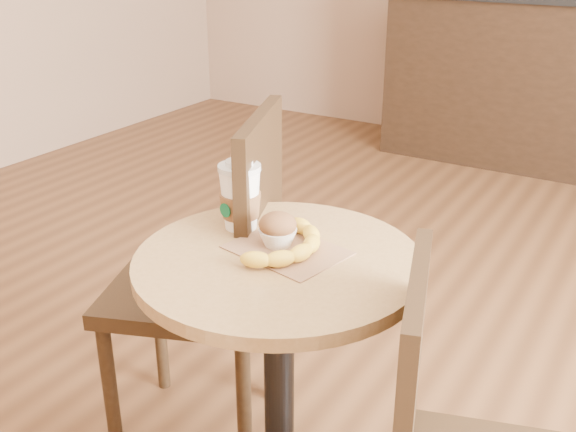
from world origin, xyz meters
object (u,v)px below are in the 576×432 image
at_px(coffee_cup, 240,198).
at_px(banana, 292,245).
at_px(chair_left, 216,274).
at_px(cafe_table, 279,355).
at_px(muffin, 278,230).

relative_size(coffee_cup, banana, 0.63).
bearing_deg(chair_left, coffee_cup, 37.51).
xyz_separation_m(cafe_table, chair_left, (-0.31, 0.18, 0.04)).
xyz_separation_m(coffee_cup, muffin, (0.13, -0.04, -0.03)).
relative_size(chair_left, coffee_cup, 5.99).
xyz_separation_m(cafe_table, muffin, (-0.03, 0.04, 0.29)).
relative_size(cafe_table, chair_left, 0.76).
distance_m(cafe_table, chair_left, 0.36).
distance_m(chair_left, coffee_cup, 0.34).
height_order(coffee_cup, muffin, coffee_cup).
distance_m(chair_left, banana, 0.43).
distance_m(coffee_cup, muffin, 0.14).
distance_m(chair_left, muffin, 0.40).
height_order(cafe_table, muffin, muffin).
bearing_deg(coffee_cup, chair_left, 159.76).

